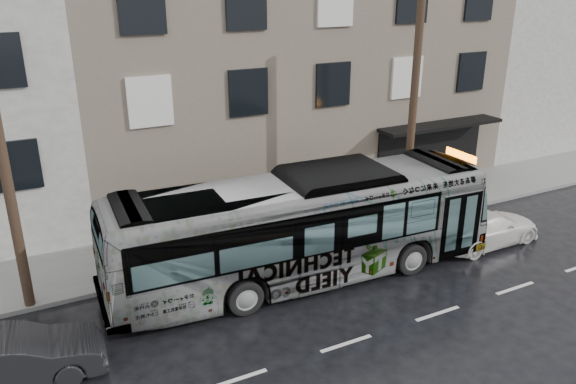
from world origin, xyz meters
The scene contains 10 objects.
ground centered at (0.00, 0.00, 0.00)m, with size 120.00×120.00×0.00m, color black.
sidewalk centered at (0.00, 4.90, 0.07)m, with size 90.00×3.60×0.15m, color gray.
building_taupe centered at (5.00, 12.70, 5.50)m, with size 20.00×12.00×11.00m, color #766A5A.
building_filler centered at (24.00, 12.70, 6.00)m, with size 18.00×12.00×12.00m, color beige.
utility_pole_front centered at (6.50, 3.30, 4.65)m, with size 0.30×0.30×9.00m, color #3D2C1E.
utility_pole_rear centered at (-7.50, 3.30, 4.65)m, with size 0.30×0.30×9.00m, color #3D2C1E.
sign_post centered at (7.60, 3.30, 1.35)m, with size 0.06×0.06×2.40m, color slate.
bus centered at (0.68, 1.29, 1.79)m, with size 3.01×12.86×3.58m, color #B2B2B2.
white_sedan centered at (7.93, 0.39, 0.65)m, with size 1.83×4.49×1.30m, color white.
dark_sedan centered at (-8.09, -0.20, 0.71)m, with size 1.50×4.30×1.42m, color black.
Camera 1 is at (-7.24, -13.14, 9.28)m, focal length 35.00 mm.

